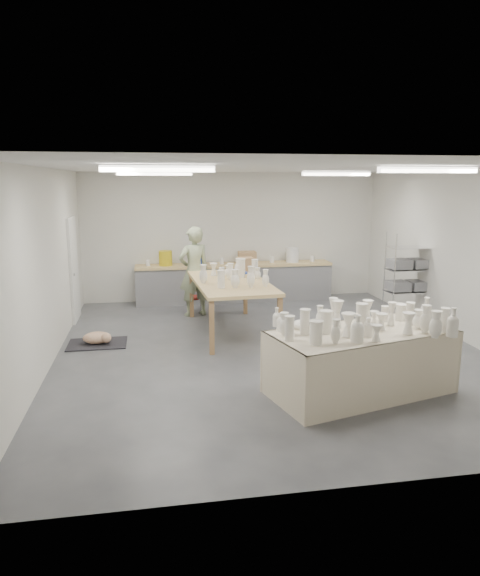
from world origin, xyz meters
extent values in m
plane|color=#424449|center=(0.00, 0.00, 0.00)|extent=(8.00, 8.00, 0.00)
cube|color=white|center=(0.00, 0.00, 2.99)|extent=(7.00, 8.00, 0.02)
cube|color=silver|center=(0.00, 4.00, 1.50)|extent=(7.00, 0.02, 3.00)
cube|color=silver|center=(0.00, -4.00, 1.50)|extent=(7.00, 0.02, 3.00)
cube|color=silver|center=(-3.50, 0.00, 1.50)|extent=(0.02, 8.00, 3.00)
cube|color=silver|center=(3.50, 0.00, 1.50)|extent=(0.02, 8.00, 3.00)
cube|color=white|center=(-3.47, 2.60, 1.05)|extent=(0.05, 0.90, 2.10)
cube|color=white|center=(-1.80, -1.50, 2.94)|extent=(1.40, 0.12, 0.08)
cube|color=white|center=(1.80, -1.50, 2.94)|extent=(1.40, 0.12, 0.08)
cube|color=white|center=(-1.80, 2.00, 2.94)|extent=(1.40, 0.12, 0.08)
cube|color=white|center=(1.80, 2.00, 2.94)|extent=(1.40, 0.12, 0.08)
cube|color=tan|center=(0.00, 3.68, 0.87)|extent=(4.60, 0.60, 0.06)
cube|color=slate|center=(0.00, 3.68, 0.42)|extent=(4.60, 0.55, 0.84)
cylinder|color=gold|center=(-1.60, 3.68, 1.07)|extent=(0.30, 0.30, 0.34)
cylinder|color=#1E3CA7|center=(-0.90, 3.68, 1.07)|extent=(0.30, 0.30, 0.34)
cylinder|color=white|center=(1.40, 3.68, 1.07)|extent=(0.30, 0.30, 0.34)
cube|color=#977349|center=(0.30, 3.68, 1.04)|extent=(0.40, 0.30, 0.28)
cylinder|color=white|center=(-2.00, 3.68, 0.97)|extent=(0.10, 0.10, 0.14)
cylinder|color=white|center=(-0.30, 3.68, 0.97)|extent=(0.10, 0.10, 0.14)
cylinder|color=white|center=(0.90, 3.68, 0.97)|extent=(0.10, 0.10, 0.14)
cylinder|color=white|center=(1.90, 3.68, 0.97)|extent=(0.10, 0.10, 0.14)
cylinder|color=silver|center=(2.78, 1.18, 0.90)|extent=(0.02, 0.02, 1.80)
cylinder|color=silver|center=(3.62, 1.18, 0.90)|extent=(0.02, 0.02, 1.80)
cylinder|color=silver|center=(2.78, 1.62, 0.90)|extent=(0.02, 0.02, 1.80)
cylinder|color=silver|center=(3.62, 1.62, 0.90)|extent=(0.02, 0.02, 1.80)
cube|color=silver|center=(3.20, 1.40, 0.15)|extent=(0.88, 0.48, 0.02)
cube|color=silver|center=(3.20, 1.40, 0.60)|extent=(0.88, 0.48, 0.02)
cube|color=silver|center=(3.20, 1.40, 1.05)|extent=(0.88, 0.48, 0.02)
cube|color=silver|center=(3.20, 1.40, 1.50)|extent=(0.88, 0.48, 0.02)
cube|color=slate|center=(2.98, 1.40, 0.72)|extent=(0.38, 0.42, 0.18)
cube|color=slate|center=(3.42, 1.40, 0.72)|extent=(0.38, 0.42, 0.18)
cube|color=slate|center=(2.98, 1.40, 1.17)|extent=(0.38, 0.42, 0.18)
cube|color=slate|center=(3.42, 1.40, 1.17)|extent=(0.38, 0.42, 0.18)
cube|color=olive|center=(0.79, -1.93, 0.38)|extent=(2.33, 1.49, 0.75)
cube|color=beige|center=(0.79, -1.93, 0.84)|extent=(2.63, 1.72, 0.03)
cube|color=beige|center=(0.79, -2.48, 0.43)|extent=(2.35, 0.64, 0.85)
cube|color=beige|center=(0.79, -1.38, 0.43)|extent=(2.35, 0.64, 0.85)
cube|color=tan|center=(-0.48, 1.20, 0.94)|extent=(1.43, 2.66, 0.06)
cube|color=olive|center=(-1.05, -0.02, 0.46)|extent=(0.08, 0.08, 0.91)
cube|color=olive|center=(0.10, -0.02, 0.46)|extent=(0.08, 0.08, 0.91)
cube|color=olive|center=(-1.05, 2.43, 0.46)|extent=(0.08, 0.08, 0.91)
cube|color=olive|center=(0.10, 2.43, 0.46)|extent=(0.08, 0.08, 0.91)
ellipsoid|color=silver|center=(-0.38, 1.80, 1.02)|extent=(0.26, 0.26, 0.12)
cylinder|color=#1E3CA7|center=(-0.15, 1.95, 0.99)|extent=(0.26, 0.26, 0.03)
cylinder|color=white|center=(-0.53, 2.06, 1.03)|extent=(0.11, 0.11, 0.12)
cube|color=#977349|center=(-0.02, 2.24, 1.11)|extent=(0.32, 0.26, 0.28)
cube|color=black|center=(-2.90, 0.82, 0.01)|extent=(1.00, 0.70, 0.02)
ellipsoid|color=white|center=(-2.90, 0.82, 0.12)|extent=(0.55, 0.44, 0.21)
sphere|color=white|center=(-2.74, 0.71, 0.14)|extent=(0.18, 0.18, 0.18)
imported|color=#919E7A|center=(-1.05, 2.53, 0.94)|extent=(0.80, 0.66, 1.88)
cylinder|color=#A21E17|center=(-1.05, 2.80, 0.32)|extent=(0.46, 0.46, 0.04)
cylinder|color=silver|center=(-0.90, 2.75, 0.16)|extent=(0.02, 0.02, 0.31)
cylinder|color=silver|center=(-1.08, 2.94, 0.16)|extent=(0.02, 0.02, 0.31)
cylinder|color=silver|center=(-1.16, 2.69, 0.16)|extent=(0.02, 0.02, 0.31)
camera|label=1|loc=(-1.92, -8.05, 2.79)|focal=32.00mm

